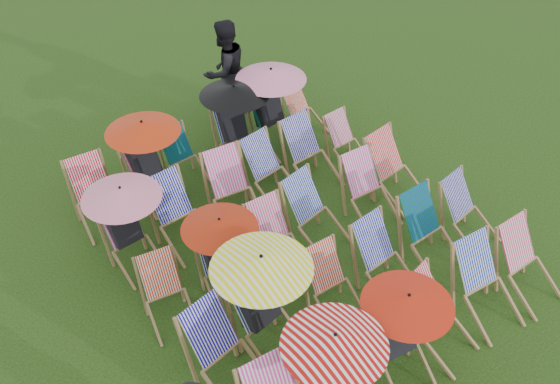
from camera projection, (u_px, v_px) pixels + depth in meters
ground at (302, 251)px, 8.89m from camera, size 100.00×100.00×0.00m
deckchair_1 at (337, 380)px, 6.48m from camera, size 1.11×1.21×1.32m
deckchair_2 at (405, 336)px, 6.97m from camera, size 1.03×1.09×1.22m
deckchair_3 at (440, 318)px, 7.36m from camera, size 0.82×1.01×0.98m
deckchair_4 at (489, 285)px, 7.73m from camera, size 0.74×0.98×1.01m
deckchair_5 at (530, 265)px, 8.02m from camera, size 0.65×0.90×0.97m
deckchair_6 at (227, 354)px, 6.94m from camera, size 0.83×1.05×1.03m
deckchair_7 at (266, 303)px, 7.20m from camera, size 1.19×1.28×1.41m
deckchair_8 at (335, 286)px, 7.81m from camera, size 0.60×0.83×0.88m
deckchair_9 at (387, 260)px, 8.08m from camera, size 0.72×0.95×0.97m
deckchair_10 at (433, 234)px, 8.43m from camera, size 0.70×0.96×1.02m
deckchair_11 at (471, 213)px, 8.82m from camera, size 0.75×0.94×0.94m
deckchair_12 at (167, 295)px, 7.71m from camera, size 0.68×0.86×0.85m
deckchair_13 at (222, 256)px, 7.96m from camera, size 0.98×1.04×1.17m
deckchair_14 at (278, 239)px, 8.41m from camera, size 0.64×0.88×0.93m
deckchair_15 at (317, 214)px, 8.75m from camera, size 0.82×1.02×1.00m
deckchair_16 at (371, 191)px, 9.16m from camera, size 0.68×0.92×0.97m
deckchair_17 at (398, 170)px, 9.48m from camera, size 0.81×1.03×1.03m
deckchair_18 at (128, 227)px, 8.31m from camera, size 1.06×1.12×1.25m
deckchair_19 at (181, 216)px, 8.72m from camera, size 0.73×0.97×1.00m
deckchair_20 at (234, 191)px, 9.11m from camera, size 0.77×1.00×1.02m
deckchair_21 at (272, 172)px, 9.51m from camera, size 0.78×0.98×0.98m
deckchair_22 at (312, 154)px, 9.82m from camera, size 0.74×0.98×1.02m
deckchair_23 at (348, 141)px, 10.26m from camera, size 0.59×0.79×0.82m
deckchair_24 at (97, 196)px, 9.07m from camera, size 0.70×0.94×0.97m
deckchair_25 at (149, 161)px, 9.37m from camera, size 1.12×1.20×1.33m
deckchair_26 at (184, 158)px, 9.87m from camera, size 0.60×0.81×0.85m
deckchair_27 at (236, 123)px, 10.14m from camera, size 1.12×1.19×1.33m
deckchair_28 at (273, 107)px, 10.44m from camera, size 1.18×1.25×1.40m
deckchair_29 at (304, 110)px, 10.94m from camera, size 0.72×0.89×0.86m
person_rear at (225, 71)px, 11.00m from camera, size 1.02×0.86×1.86m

